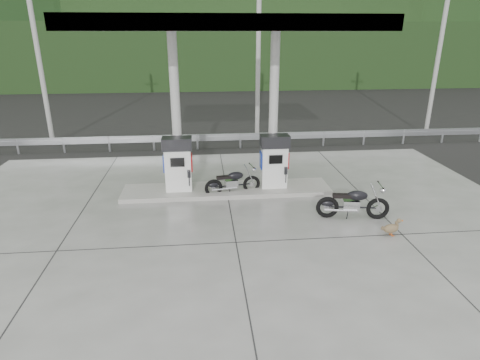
{
  "coord_description": "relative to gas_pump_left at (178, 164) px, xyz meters",
  "views": [
    {
      "loc": [
        -0.79,
        -10.15,
        5.16
      ],
      "look_at": [
        0.3,
        1.0,
        1.0
      ],
      "focal_mm": 30.0,
      "sensor_mm": 36.0,
      "label": 1
    }
  ],
  "objects": [
    {
      "name": "tree_band",
      "position": [
        1.6,
        27.5,
        1.93
      ],
      "size": [
        80.0,
        6.0,
        6.0
      ],
      "primitive_type": "cube",
      "color": "black",
      "rests_on": "ground"
    },
    {
      "name": "duck",
      "position": [
        5.75,
        -3.52,
        -0.85
      ],
      "size": [
        0.58,
        0.26,
        0.4
      ],
      "primitive_type": null,
      "rotation": [
        0.0,
        0.0,
        0.19
      ],
      "color": "brown",
      "rests_on": "forecourt_apron"
    },
    {
      "name": "gas_pump_right",
      "position": [
        3.2,
        0.0,
        0.0
      ],
      "size": [
        0.95,
        0.55,
        1.8
      ],
      "primitive_type": null,
      "color": "white",
      "rests_on": "pump_island"
    },
    {
      "name": "utility_pole_c",
      "position": [
        12.6,
        7.0,
        2.93
      ],
      "size": [
        0.22,
        0.22,
        8.0
      ],
      "primitive_type": "cylinder",
      "color": "#989993",
      "rests_on": "ground"
    },
    {
      "name": "canopy_column_left",
      "position": [
        0.0,
        0.4,
        1.6
      ],
      "size": [
        0.3,
        0.3,
        5.0
      ],
      "primitive_type": "cylinder",
      "color": "silver",
      "rests_on": "pump_island"
    },
    {
      "name": "forecourt_apron",
      "position": [
        1.6,
        -2.5,
        -1.06
      ],
      "size": [
        18.0,
        14.0,
        0.02
      ],
      "primitive_type": "cube",
      "color": "slate",
      "rests_on": "ground"
    },
    {
      "name": "ground",
      "position": [
        1.6,
        -2.5,
        -1.07
      ],
      "size": [
        160.0,
        160.0,
        0.0
      ],
      "primitive_type": "plane",
      "color": "black",
      "rests_on": "ground"
    },
    {
      "name": "utility_pole_b",
      "position": [
        3.6,
        7.0,
        2.93
      ],
      "size": [
        0.22,
        0.22,
        8.0
      ],
      "primitive_type": "cylinder",
      "color": "#989993",
      "rests_on": "ground"
    },
    {
      "name": "forested_hills",
      "position": [
        1.6,
        57.5,
        -1.07
      ],
      "size": [
        100.0,
        40.0,
        140.0
      ],
      "primitive_type": null,
      "color": "black",
      "rests_on": "ground"
    },
    {
      "name": "road",
      "position": [
        1.6,
        9.0,
        -1.07
      ],
      "size": [
        60.0,
        7.0,
        0.01
      ],
      "primitive_type": "cube",
      "color": "black",
      "rests_on": "ground"
    },
    {
      "name": "motorcycle_right",
      "position": [
        5.11,
        -2.38,
        -0.58
      ],
      "size": [
        2.04,
        0.93,
        0.93
      ],
      "primitive_type": null,
      "rotation": [
        0.0,
        0.0,
        -0.16
      ],
      "color": "black",
      "rests_on": "forecourt_apron"
    },
    {
      "name": "guardrail",
      "position": [
        1.6,
        5.5,
        -0.36
      ],
      "size": [
        26.0,
        0.16,
        1.42
      ],
      "primitive_type": null,
      "color": "#93969A",
      "rests_on": "ground"
    },
    {
      "name": "gas_pump_left",
      "position": [
        0.0,
        0.0,
        0.0
      ],
      "size": [
        0.95,
        0.55,
        1.8
      ],
      "primitive_type": null,
      "color": "white",
      "rests_on": "pump_island"
    },
    {
      "name": "canopy_column_right",
      "position": [
        3.2,
        0.4,
        1.6
      ],
      "size": [
        0.3,
        0.3,
        5.0
      ],
      "primitive_type": "cylinder",
      "color": "silver",
      "rests_on": "pump_island"
    },
    {
      "name": "canopy_roof",
      "position": [
        1.6,
        0.0,
        4.3
      ],
      "size": [
        8.5,
        5.0,
        0.4
      ],
      "primitive_type": "cube",
      "color": "silver",
      "rests_on": "canopy_column_left"
    },
    {
      "name": "pump_island",
      "position": [
        1.6,
        0.0,
        -0.98
      ],
      "size": [
        7.0,
        1.4,
        0.15
      ],
      "primitive_type": "cube",
      "color": "gray",
      "rests_on": "forecourt_apron"
    },
    {
      "name": "motorcycle_left",
      "position": [
        1.78,
        -0.2,
        -0.63
      ],
      "size": [
        1.85,
        0.87,
        0.84
      ],
      "primitive_type": null,
      "rotation": [
        0.0,
        0.0,
        0.18
      ],
      "color": "black",
      "rests_on": "forecourt_apron"
    },
    {
      "name": "utility_pole_a",
      "position": [
        -6.4,
        7.0,
        2.93
      ],
      "size": [
        0.22,
        0.22,
        8.0
      ],
      "primitive_type": "cylinder",
      "color": "#989993",
      "rests_on": "ground"
    }
  ]
}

